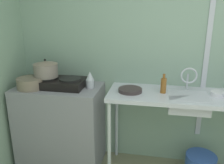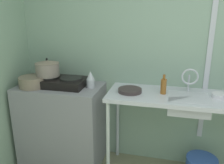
{
  "view_description": "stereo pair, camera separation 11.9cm",
  "coord_description": "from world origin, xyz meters",
  "px_view_note": "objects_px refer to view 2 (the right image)",
  "views": [
    {
      "loc": [
        -0.49,
        -0.7,
        1.7
      ],
      "look_at": [
        -0.9,
        1.52,
        1.0
      ],
      "focal_mm": 37.46,
      "sensor_mm": 36.0,
      "label": 1
    },
    {
      "loc": [
        -0.37,
        -0.68,
        1.7
      ],
      "look_at": [
        -0.9,
        1.52,
        1.0
      ],
      "focal_mm": 37.46,
      "sensor_mm": 36.0,
      "label": 2
    }
  ],
  "objects_px": {
    "pot_on_left_burner": "(47,68)",
    "pot_beside_stove": "(33,82)",
    "faucet": "(190,78)",
    "small_bowl_on_drainboard": "(220,96)",
    "stove": "(60,82)",
    "bottle_by_sink": "(164,86)",
    "percolator": "(91,80)",
    "sink_basin": "(188,104)",
    "frying_pan": "(130,90)"
  },
  "relations": [
    {
      "from": "stove",
      "to": "sink_basin",
      "type": "distance_m",
      "value": 1.33
    },
    {
      "from": "stove",
      "to": "pot_beside_stove",
      "type": "xyz_separation_m",
      "value": [
        -0.26,
        -0.1,
        0.01
      ]
    },
    {
      "from": "bottle_by_sink",
      "to": "sink_basin",
      "type": "bearing_deg",
      "value": -9.24
    },
    {
      "from": "stove",
      "to": "pot_on_left_burner",
      "type": "xyz_separation_m",
      "value": [
        -0.13,
        0.0,
        0.14
      ]
    },
    {
      "from": "percolator",
      "to": "small_bowl_on_drainboard",
      "type": "xyz_separation_m",
      "value": [
        1.27,
        0.0,
        -0.07
      ]
    },
    {
      "from": "percolator",
      "to": "sink_basin",
      "type": "height_order",
      "value": "percolator"
    },
    {
      "from": "bottle_by_sink",
      "to": "stove",
      "type": "bearing_deg",
      "value": -179.65
    },
    {
      "from": "small_bowl_on_drainboard",
      "to": "bottle_by_sink",
      "type": "bearing_deg",
      "value": -177.53
    },
    {
      "from": "pot_beside_stove",
      "to": "faucet",
      "type": "height_order",
      "value": "faucet"
    },
    {
      "from": "small_bowl_on_drainboard",
      "to": "stove",
      "type": "bearing_deg",
      "value": -178.96
    },
    {
      "from": "pot_beside_stove",
      "to": "pot_on_left_burner",
      "type": "bearing_deg",
      "value": 38.7
    },
    {
      "from": "faucet",
      "to": "frying_pan",
      "type": "height_order",
      "value": "faucet"
    },
    {
      "from": "pot_beside_stove",
      "to": "bottle_by_sink",
      "type": "bearing_deg",
      "value": 4.64
    },
    {
      "from": "faucet",
      "to": "small_bowl_on_drainboard",
      "type": "xyz_separation_m",
      "value": [
        0.28,
        -0.07,
        -0.14
      ]
    },
    {
      "from": "pot_on_left_burner",
      "to": "bottle_by_sink",
      "type": "height_order",
      "value": "pot_on_left_burner"
    },
    {
      "from": "percolator",
      "to": "frying_pan",
      "type": "bearing_deg",
      "value": -6.48
    },
    {
      "from": "stove",
      "to": "faucet",
      "type": "relative_size",
      "value": 2.26
    },
    {
      "from": "pot_beside_stove",
      "to": "frying_pan",
      "type": "distance_m",
      "value": 1.03
    },
    {
      "from": "frying_pan",
      "to": "bottle_by_sink",
      "type": "xyz_separation_m",
      "value": [
        0.32,
        0.03,
        0.06
      ]
    },
    {
      "from": "stove",
      "to": "small_bowl_on_drainboard",
      "type": "bearing_deg",
      "value": 1.04
    },
    {
      "from": "small_bowl_on_drainboard",
      "to": "pot_beside_stove",
      "type": "bearing_deg",
      "value": -175.96
    },
    {
      "from": "stove",
      "to": "faucet",
      "type": "bearing_deg",
      "value": 4.35
    },
    {
      "from": "sink_basin",
      "to": "frying_pan",
      "type": "relative_size",
      "value": 1.59
    },
    {
      "from": "frying_pan",
      "to": "bottle_by_sink",
      "type": "relative_size",
      "value": 1.23
    },
    {
      "from": "faucet",
      "to": "frying_pan",
      "type": "xyz_separation_m",
      "value": [
        -0.56,
        -0.12,
        -0.14
      ]
    },
    {
      "from": "sink_basin",
      "to": "small_bowl_on_drainboard",
      "type": "xyz_separation_m",
      "value": [
        0.28,
        0.06,
        0.09
      ]
    },
    {
      "from": "pot_on_left_burner",
      "to": "small_bowl_on_drainboard",
      "type": "bearing_deg",
      "value": 0.96
    },
    {
      "from": "pot_beside_stove",
      "to": "frying_pan",
      "type": "relative_size",
      "value": 1.19
    },
    {
      "from": "pot_beside_stove",
      "to": "frying_pan",
      "type": "height_order",
      "value": "pot_beside_stove"
    },
    {
      "from": "pot_on_left_burner",
      "to": "faucet",
      "type": "bearing_deg",
      "value": 3.95
    },
    {
      "from": "pot_on_left_burner",
      "to": "pot_beside_stove",
      "type": "bearing_deg",
      "value": -141.3
    },
    {
      "from": "pot_beside_stove",
      "to": "small_bowl_on_drainboard",
      "type": "height_order",
      "value": "pot_beside_stove"
    },
    {
      "from": "pot_beside_stove",
      "to": "sink_basin",
      "type": "bearing_deg",
      "value": 2.55
    },
    {
      "from": "faucet",
      "to": "pot_beside_stove",
      "type": "bearing_deg",
      "value": -172.7
    },
    {
      "from": "stove",
      "to": "bottle_by_sink",
      "type": "height_order",
      "value": "bottle_by_sink"
    },
    {
      "from": "stove",
      "to": "bottle_by_sink",
      "type": "relative_size",
      "value": 2.88
    },
    {
      "from": "bottle_by_sink",
      "to": "percolator",
      "type": "bearing_deg",
      "value": 178.51
    },
    {
      "from": "stove",
      "to": "small_bowl_on_drainboard",
      "type": "relative_size",
      "value": 3.75
    },
    {
      "from": "sink_basin",
      "to": "bottle_by_sink",
      "type": "relative_size",
      "value": 1.95
    },
    {
      "from": "percolator",
      "to": "bottle_by_sink",
      "type": "height_order",
      "value": "bottle_by_sink"
    },
    {
      "from": "frying_pan",
      "to": "sink_basin",
      "type": "bearing_deg",
      "value": -1.0
    },
    {
      "from": "pot_on_left_burner",
      "to": "bottle_by_sink",
      "type": "relative_size",
      "value": 1.32
    },
    {
      "from": "pot_beside_stove",
      "to": "percolator",
      "type": "relative_size",
      "value": 1.6
    },
    {
      "from": "percolator",
      "to": "pot_beside_stove",
      "type": "bearing_deg",
      "value": -167.89
    },
    {
      "from": "percolator",
      "to": "small_bowl_on_drainboard",
      "type": "height_order",
      "value": "percolator"
    },
    {
      "from": "small_bowl_on_drainboard",
      "to": "pot_on_left_burner",
      "type": "bearing_deg",
      "value": -179.04
    },
    {
      "from": "sink_basin",
      "to": "faucet",
      "type": "xyz_separation_m",
      "value": [
        0.0,
        0.13,
        0.22
      ]
    },
    {
      "from": "faucet",
      "to": "small_bowl_on_drainboard",
      "type": "bearing_deg",
      "value": -14.53
    },
    {
      "from": "pot_on_left_burner",
      "to": "small_bowl_on_drainboard",
      "type": "distance_m",
      "value": 1.75
    },
    {
      "from": "frying_pan",
      "to": "percolator",
      "type": "bearing_deg",
      "value": 173.52
    }
  ]
}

